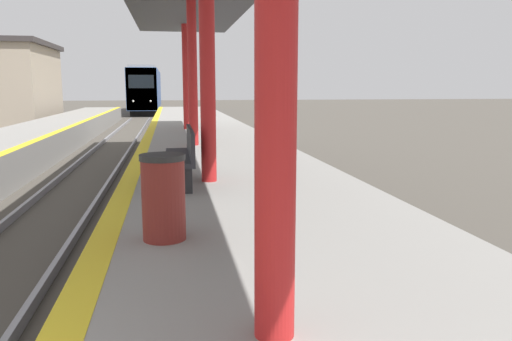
% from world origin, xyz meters
% --- Properties ---
extents(train, '(2.67, 17.54, 4.51)m').
position_xyz_m(train, '(0.00, 51.61, 2.29)').
color(train, black).
rests_on(train, ground).
extents(trash_bin, '(0.47, 0.47, 0.90)m').
position_xyz_m(trash_bin, '(2.29, 3.70, 1.46)').
color(trash_bin, maroon).
rests_on(trash_bin, platform_right).
extents(bench, '(0.44, 1.98, 0.92)m').
position_xyz_m(bench, '(2.58, 6.77, 1.50)').
color(bench, '#28282D').
rests_on(bench, platform_right).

